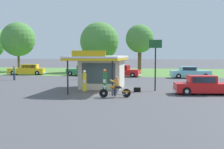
% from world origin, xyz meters
% --- Properties ---
extents(ground_plane, '(300.00, 300.00, 0.00)m').
position_xyz_m(ground_plane, '(0.00, 0.00, 0.00)').
color(ground_plane, '#4C4C51').
extents(grass_verge_strip, '(120.00, 24.00, 0.01)m').
position_xyz_m(grass_verge_strip, '(0.00, 30.00, 0.00)').
color(grass_verge_strip, '#56843D').
rests_on(grass_verge_strip, ground).
extents(service_station_kiosk, '(4.46, 7.52, 3.47)m').
position_xyz_m(service_station_kiosk, '(-0.24, 3.67, 1.76)').
color(service_station_kiosk, beige).
rests_on(service_station_kiosk, ground).
extents(gas_pump_nearside, '(0.44, 0.44, 1.87)m').
position_xyz_m(gas_pump_nearside, '(-1.11, 0.74, 0.85)').
color(gas_pump_nearside, slate).
rests_on(gas_pump_nearside, ground).
extents(gas_pump_offside, '(0.44, 0.44, 1.96)m').
position_xyz_m(gas_pump_offside, '(0.63, 0.74, 0.90)').
color(gas_pump_offside, slate).
rests_on(gas_pump_offside, ground).
extents(motorcycle_with_rider, '(2.30, 0.78, 1.58)m').
position_xyz_m(motorcycle_with_rider, '(1.91, -1.84, 0.65)').
color(motorcycle_with_rider, black).
rests_on(motorcycle_with_rider, ground).
extents(featured_classic_sedan, '(5.15, 2.33, 1.50)m').
position_xyz_m(featured_classic_sedan, '(8.64, 1.04, 0.68)').
color(featured_classic_sedan, red).
rests_on(featured_classic_sedan, ground).
extents(parked_car_back_row_far_left, '(5.08, 2.59, 1.60)m').
position_xyz_m(parked_car_back_row_far_left, '(-0.04, 18.33, 0.71)').
color(parked_car_back_row_far_left, red).
rests_on(parked_car_back_row_far_left, ground).
extents(parked_car_back_row_far_right, '(5.51, 2.68, 1.52)m').
position_xyz_m(parked_car_back_row_far_right, '(9.00, 17.36, 0.69)').
color(parked_car_back_row_far_right, '#7AC6D1').
rests_on(parked_car_back_row_far_right, ground).
extents(parked_car_back_row_centre_left, '(5.21, 2.93, 1.52)m').
position_xyz_m(parked_car_back_row_centre_left, '(-6.01, 19.17, 0.70)').
color(parked_car_back_row_centre_left, '#2D844C').
rests_on(parked_car_back_row_centre_left, ground).
extents(parked_car_back_row_centre, '(5.77, 2.67, 1.61)m').
position_xyz_m(parked_car_back_row_centre, '(-14.98, 19.70, 0.74)').
color(parked_car_back_row_centre, gold).
rests_on(parked_car_back_row_centre, ground).
extents(bystander_admiring_sedan, '(0.34, 0.34, 1.62)m').
position_xyz_m(bystander_admiring_sedan, '(-4.73, 12.89, 0.85)').
color(bystander_admiring_sedan, brown).
rests_on(bystander_admiring_sedan, ground).
extents(bystander_chatting_near_pumps, '(0.37, 0.37, 1.69)m').
position_xyz_m(bystander_chatting_near_pumps, '(-12.49, 10.68, 0.91)').
color(bystander_chatting_near_pumps, '#2D3351').
rests_on(bystander_chatting_near_pumps, ground).
extents(tree_oak_right, '(6.77, 6.77, 8.76)m').
position_xyz_m(tree_oak_right, '(-5.48, 28.27, 5.23)').
color(tree_oak_right, brown).
rests_on(tree_oak_right, ground).
extents(tree_oak_far_right, '(4.55, 4.55, 7.91)m').
position_xyz_m(tree_oak_far_right, '(1.77, 25.29, 5.58)').
color(tree_oak_far_right, brown).
rests_on(tree_oak_far_right, ground).
extents(tree_oak_centre, '(6.11, 6.11, 8.86)m').
position_xyz_m(tree_oak_centre, '(-20.29, 27.34, 5.64)').
color(tree_oak_centre, brown).
rests_on(tree_oak_centre, ground).
extents(roadside_pole_sign, '(1.10, 0.12, 4.43)m').
position_xyz_m(roadside_pole_sign, '(4.72, 2.71, 3.05)').
color(roadside_pole_sign, black).
rests_on(roadside_pole_sign, ground).
extents(spare_tire_stack, '(0.60, 0.60, 0.36)m').
position_xyz_m(spare_tire_stack, '(3.23, 1.76, 0.18)').
color(spare_tire_stack, black).
rests_on(spare_tire_stack, ground).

